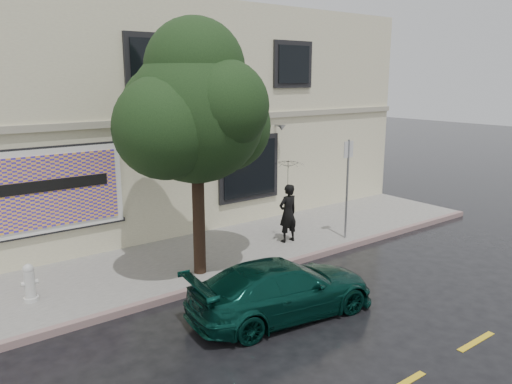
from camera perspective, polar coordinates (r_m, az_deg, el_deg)
ground at (r=10.94m, az=1.16°, el=-12.95°), size 90.00×90.00×0.00m
sidewalk at (r=13.40m, az=-7.56°, el=-7.72°), size 20.00×3.50×0.15m
curb at (r=12.01m, az=-3.34°, el=-10.12°), size 20.00×0.18×0.16m
building at (r=17.84m, az=-17.19°, el=8.26°), size 20.00×8.12×7.00m
billboard at (r=13.24m, az=-23.62°, el=-0.03°), size 4.30×0.16×2.20m
car at (r=10.36m, az=3.03°, el=-10.98°), size 4.18×2.25×1.16m
pedestrian at (r=14.29m, az=3.67°, el=-2.43°), size 0.62×0.41×1.69m
umbrella at (r=14.02m, az=3.74°, el=2.33°), size 0.98×0.98×0.72m
street_tree at (r=11.51m, az=-6.87°, el=8.72°), size 3.14×3.14×5.39m
fire_hydrant at (r=11.70m, az=-24.47°, el=-9.44°), size 0.34×0.32×0.83m
sign_pole at (r=14.64m, az=10.39°, el=1.28°), size 0.36×0.06×2.91m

